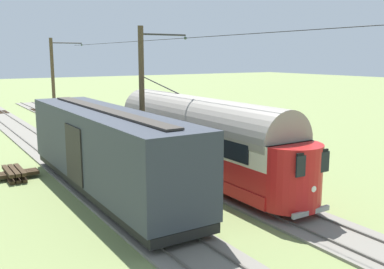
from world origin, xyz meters
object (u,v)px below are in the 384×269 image
object	(u,v)px
boxcar_adjacent	(105,149)
catenary_pole_mid_near	(143,101)
vintage_streetcar	(199,136)
switch_stand	(129,130)
spare_tie_stack	(14,174)
catenary_pole_foreground	(54,83)

from	to	relation	value
boxcar_adjacent	catenary_pole_mid_near	size ratio (longest dim) A/B	1.84
vintage_streetcar	catenary_pole_mid_near	xyz separation A→B (m)	(2.54, -1.31, 1.84)
switch_stand	vintage_streetcar	bearing A→B (deg)	83.47
vintage_streetcar	spare_tie_stack	distance (m)	9.92
boxcar_adjacent	catenary_pole_foreground	world-z (taller)	catenary_pole_foreground
catenary_pole_foreground	switch_stand	world-z (taller)	catenary_pole_foreground
boxcar_adjacent	switch_stand	size ratio (longest dim) A/B	11.71
boxcar_adjacent	spare_tie_stack	xyz separation A→B (m)	(3.20, -4.98, -1.90)
catenary_pole_mid_near	spare_tie_stack	xyz separation A→B (m)	(5.86, -3.57, -3.83)
vintage_streetcar	catenary_pole_foreground	size ratio (longest dim) A/B	2.03
vintage_streetcar	catenary_pole_mid_near	bearing A→B (deg)	-27.36
catenary_pole_mid_near	boxcar_adjacent	bearing A→B (deg)	27.88
catenary_pole_foreground	catenary_pole_mid_near	xyz separation A→B (m)	(0.00, 17.21, 0.00)
vintage_streetcar	switch_stand	xyz separation A→B (m)	(-1.37, -12.01, -1.55)
spare_tie_stack	boxcar_adjacent	bearing A→B (deg)	122.75
catenary_pole_foreground	spare_tie_stack	world-z (taller)	catenary_pole_foreground
vintage_streetcar	boxcar_adjacent	distance (m)	5.20
spare_tie_stack	switch_stand	bearing A→B (deg)	-143.91
catenary_pole_mid_near	spare_tie_stack	bearing A→B (deg)	-31.35
boxcar_adjacent	spare_tie_stack	distance (m)	6.21
catenary_pole_foreground	switch_stand	xyz separation A→B (m)	(-3.91, 6.52, -3.39)
catenary_pole_foreground	switch_stand	distance (m)	8.32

